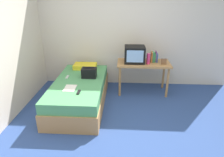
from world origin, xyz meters
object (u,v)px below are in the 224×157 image
pillow (85,66)px  remote_silver (67,77)px  desk (143,66)px  bed (80,93)px  tv (135,54)px  remote_dark (79,92)px  magazine (70,88)px  water_bottle (148,59)px  book_row (154,57)px  picture_frame (164,62)px  handbag (89,73)px

pillow → remote_silver: (-0.27, -0.59, -0.04)m
desk → remote_silver: desk is taller
bed → tv: (1.12, 0.64, 0.65)m
desk → tv: bearing=-179.4°
tv → pillow: tv is taller
remote_dark → remote_silver: (-0.39, 0.67, 0.00)m
magazine → remote_silver: size_ratio=2.01×
magazine → remote_dark: size_ratio=1.86×
magazine → tv: bearing=39.3°
remote_dark → remote_silver: same height
water_bottle → remote_silver: water_bottle is taller
bed → remote_dark: size_ratio=12.82×
magazine → remote_dark: (0.20, -0.17, 0.01)m
desk → magazine: bearing=-145.0°
book_row → water_bottle: bearing=-131.5°
bed → book_row: 1.81m
desk → pillow: (-1.34, 0.09, -0.06)m
desk → picture_frame: picture_frame is taller
water_bottle → remote_dark: 1.72m
water_bottle → magazine: water_bottle is taller
picture_frame → pillow: bearing=173.1°
desk → book_row: book_row is taller
water_bottle → pillow: 1.46m
book_row → pillow: size_ratio=0.46×
book_row → remote_dark: 1.93m
bed → book_row: book_row is taller
desk → magazine: size_ratio=4.00×
tv → water_bottle: (0.29, -0.10, -0.06)m
water_bottle → handbag: water_bottle is taller
water_bottle → handbag: size_ratio=0.77×
bed → magazine: size_ratio=6.90×
bed → remote_dark: remote_dark is taller
desk → remote_silver: bearing=-163.0°
desk → remote_dark: desk is taller
bed → handbag: handbag is taller
bed → remote_dark: 0.60m
water_bottle → handbag: bearing=-164.2°
picture_frame → handbag: (-1.57, -0.33, -0.16)m
desk → pillow: size_ratio=2.25×
desk → water_bottle: size_ratio=4.99×
remote_silver → picture_frame: bearing=10.4°
desk → handbag: 1.24m
water_bottle → remote_dark: size_ratio=1.49×
bed → magazine: magazine is taller
desk → tv: size_ratio=2.64×
handbag → magazine: handbag is taller
remote_dark → picture_frame: bearing=32.5°
water_bottle → book_row: 0.22m
water_bottle → magazine: 1.78m
tv → handbag: 1.08m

